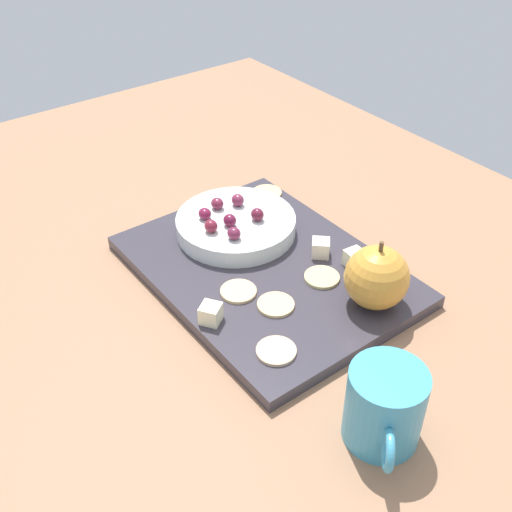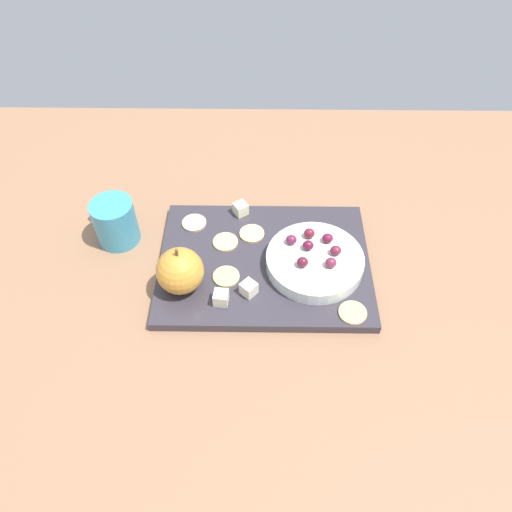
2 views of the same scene
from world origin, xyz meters
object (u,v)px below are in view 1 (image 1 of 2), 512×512
Objects in this scene: cheese_cube_1 at (355,259)px; grape_2 at (238,200)px; cheese_cube_2 at (211,314)px; cracker_3 at (276,351)px; grape_0 at (205,214)px; grape_4 at (211,226)px; cheese_cube_0 at (321,248)px; grape_3 at (217,204)px; platter at (266,270)px; cracker_4 at (267,193)px; apple_whole at (377,277)px; cracker_2 at (322,277)px; cracker_1 at (238,291)px; grape_5 at (230,220)px; cup at (384,407)px; grape_1 at (257,215)px; cracker_0 at (276,305)px; serving_dish at (236,225)px; grape_6 at (234,233)px.

cheese_cube_1 is 18.68cm from grape_2.
cracker_3 is at bearing -161.18° from cheese_cube_2.
grape_0 is 1.00× the size of grape_4.
grape_0 is at bearing 35.07° from cheese_cube_0.
grape_3 is at bearing -20.39° from cracker_3.
platter is 8.08× the size of cracker_4.
apple_whole is 8.18cm from cracker_2.
cheese_cube_2 is at bearing 111.88° from cracker_1.
grape_3 is at bearing -13.22° from grape_5.
cracker_1 is 0.49× the size of cup.
cheese_cube_1 is 1.00× the size of cheese_cube_2.
grape_0 is 7.12cm from grape_1.
cheese_cube_0 is 18.68cm from cheese_cube_2.
cheese_cube_2 is at bearing 125.75° from grape_1.
grape_2 is 5.17cm from grape_5.
cracker_0 is 14.95cm from grape_5.
grape_1 and grape_2 have the same top height.
platter is at bearing 162.92° from grape_2.
grape_2 is (23.71, -11.95, 3.10)cm from cracker_3.
grape_4 reaches higher than cracker_4.
grape_3 is (5.67, 2.68, -0.08)cm from grape_1.
cup is at bearing 169.63° from grape_3.
platter is 9.29cm from grape_4.
grape_2 is at bearing -44.20° from cheese_cube_2.
grape_5 is (11.76, -11.02, 2.15)cm from cheese_cube_2.
grape_5 reaches higher than cheese_cube_2.
cracker_3 is 2.38× the size of grape_2.
grape_1 is (19.09, -11.88, 3.12)cm from cracker_3.
cheese_cube_1 and cheese_cube_2 have the same top height.
cracker_0 is 2.38× the size of grape_3.
cracker_0 is 0.49× the size of cup.
serving_dish is at bearing -24.87° from cracker_3.
platter is 12.53cm from cheese_cube_2.
cheese_cube_0 is at bearing -164.25° from grape_2.
apple_whole reaches higher than grape_2.
apple_whole reaches higher than cup.
cheese_cube_2 is at bearing 111.29° from platter.
cracker_4 is 0.49× the size of cup.
cracker_2 is at bearing -169.89° from serving_dish.
cracker_3 is at bearing 108.94° from cheese_cube_1.
grape_3 is (18.77, -4.50, 3.05)cm from cracker_0.
cracker_4 is at bearing -46.41° from cracker_1.
grape_6 is (17.97, 7.58, -0.57)cm from apple_whole.
grape_3 is 5.69cm from grape_4.
cheese_cube_0 is 0.51× the size of cracker_4.
platter is 7.76cm from cheese_cube_0.
grape_3 is (-2.05, 10.36, 3.05)cm from cracker_4.
grape_5 is (7.27, 0.50, 4.14)cm from platter.
grape_0 reaches higher than cheese_cube_2.
apple_whole is 11.32cm from cheese_cube_0.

